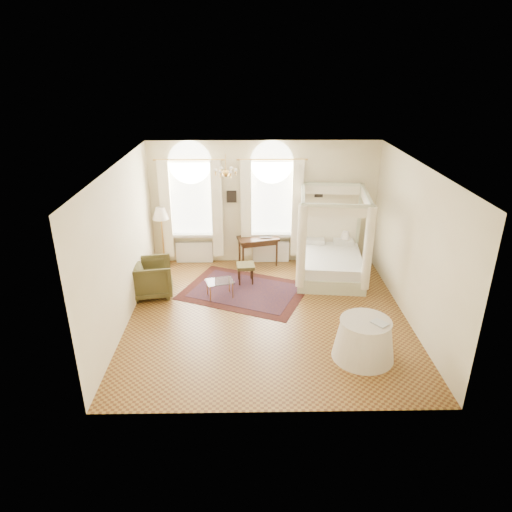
{
  "coord_description": "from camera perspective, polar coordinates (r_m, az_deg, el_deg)",
  "views": [
    {
      "loc": [
        -0.41,
        -8.68,
        5.16
      ],
      "look_at": [
        -0.25,
        0.4,
        1.25
      ],
      "focal_mm": 32.0,
      "sensor_mm": 36.0,
      "label": 1
    }
  ],
  "objects": [
    {
      "name": "armchair",
      "position": [
        11.04,
        -12.89,
        -2.67
      ],
      "size": [
        1.11,
        1.09,
        0.87
      ],
      "primitive_type": "imported",
      "rotation": [
        0.0,
        0.0,
        1.76
      ],
      "color": "#403A1B",
      "rests_on": "ground"
    },
    {
      "name": "room_walls",
      "position": [
        9.25,
        1.6,
        3.21
      ],
      "size": [
        6.0,
        6.0,
        6.0
      ],
      "color": "#FEF1C1",
      "rests_on": "ground"
    },
    {
      "name": "wall_pictures",
      "position": [
        12.11,
        1.4,
        7.65
      ],
      "size": [
        2.54,
        0.03,
        0.39
      ],
      "color": "black",
      "rests_on": "room_walls"
    },
    {
      "name": "side_table",
      "position": [
        8.84,
        13.36,
        -10.08
      ],
      "size": [
        1.16,
        1.16,
        0.79
      ],
      "color": "beige",
      "rests_on": "ground"
    },
    {
      "name": "canopy_bed",
      "position": [
        11.72,
        9.27,
        -0.37
      ],
      "size": [
        1.9,
        2.24,
        2.24
      ],
      "color": "beige",
      "rests_on": "ground"
    },
    {
      "name": "ground",
      "position": [
        10.1,
        1.47,
        -7.4
      ],
      "size": [
        6.0,
        6.0,
        0.0
      ],
      "primitive_type": "plane",
      "color": "olive",
      "rests_on": "ground"
    },
    {
      "name": "chandelier",
      "position": [
        10.14,
        -3.81,
        10.43
      ],
      "size": [
        0.51,
        0.45,
        0.5
      ],
      "color": "gold",
      "rests_on": "room_walls"
    },
    {
      "name": "nightstand_lamp",
      "position": [
        12.48,
        11.1,
        2.53
      ],
      "size": [
        0.25,
        0.25,
        0.37
      ],
      "color": "gold",
      "rests_on": "nightstand"
    },
    {
      "name": "window_left",
      "position": [
        12.21,
        -8.0,
        5.59
      ],
      "size": [
        1.62,
        0.27,
        3.29
      ],
      "color": "white",
      "rests_on": "room_walls"
    },
    {
      "name": "laptop",
      "position": [
        12.2,
        1.2,
        2.41
      ],
      "size": [
        0.33,
        0.21,
        0.03
      ],
      "primitive_type": "imported",
      "rotation": [
        0.0,
        0.0,
        3.16
      ],
      "color": "black",
      "rests_on": "writing_desk"
    },
    {
      "name": "window_right",
      "position": [
        12.14,
        1.93,
        5.69
      ],
      "size": [
        1.62,
        0.27,
        3.29
      ],
      "color": "white",
      "rests_on": "room_walls"
    },
    {
      "name": "stool",
      "position": [
        11.34,
        -1.33,
        -1.43
      ],
      "size": [
        0.47,
        0.47,
        0.49
      ],
      "color": "#4D4321",
      "rests_on": "ground"
    },
    {
      "name": "nightstand",
      "position": [
        12.67,
        11.4,
        0.22
      ],
      "size": [
        0.49,
        0.47,
        0.57
      ],
      "primitive_type": "cube",
      "rotation": [
        0.0,
        0.0,
        0.31
      ],
      "color": "#321E0D",
      "rests_on": "ground"
    },
    {
      "name": "writing_desk",
      "position": [
        12.23,
        0.25,
        1.83
      ],
      "size": [
        1.16,
        0.8,
        0.79
      ],
      "color": "#321E0D",
      "rests_on": "ground"
    },
    {
      "name": "floor_lamp",
      "position": [
        12.2,
        -11.81,
        4.87
      ],
      "size": [
        0.42,
        0.42,
        1.64
      ],
      "color": "gold",
      "rests_on": "ground"
    },
    {
      "name": "book",
      "position": [
        8.5,
        14.77,
        -8.38
      ],
      "size": [
        0.34,
        0.35,
        0.03
      ],
      "primitive_type": "imported",
      "rotation": [
        0.0,
        0.0,
        0.67
      ],
      "color": "black",
      "rests_on": "side_table"
    },
    {
      "name": "coffee_table",
      "position": [
        10.69,
        -4.55,
        -3.32
      ],
      "size": [
        0.71,
        0.58,
        0.42
      ],
      "color": "silver",
      "rests_on": "ground"
    },
    {
      "name": "oriental_rug",
      "position": [
        11.09,
        -1.47,
        -4.37
      ],
      "size": [
        3.4,
        2.97,
        0.01
      ],
      "color": "#40150F",
      "rests_on": "ground"
    }
  ]
}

